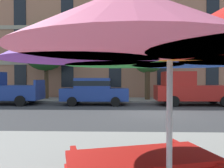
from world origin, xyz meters
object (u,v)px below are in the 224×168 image
(sedan_blue, at_px, (94,91))
(street_tree_middle, at_px, (148,57))
(pickup_red, at_px, (191,90))
(patio_umbrella, at_px, (170,39))
(pickup_blue, at_px, (0,89))
(street_tree_left, at_px, (44,48))

(sedan_blue, relative_size, street_tree_middle, 0.91)
(street_tree_middle, bearing_deg, pickup_red, -51.03)
(sedan_blue, xyz_separation_m, patio_umbrella, (2.15, -12.70, 1.15))
(pickup_blue, bearing_deg, pickup_red, 0.00)
(pickup_blue, bearing_deg, street_tree_left, 62.29)
(street_tree_left, bearing_deg, street_tree_middle, -3.48)
(pickup_blue, relative_size, street_tree_left, 0.81)
(sedan_blue, xyz_separation_m, street_tree_middle, (3.92, 3.02, 2.49))
(pickup_blue, relative_size, sedan_blue, 1.16)
(street_tree_left, bearing_deg, pickup_blue, -117.71)
(pickup_blue, height_order, pickup_red, same)
(pickup_blue, relative_size, pickup_red, 1.00)
(street_tree_left, bearing_deg, patio_umbrella, -67.63)
(pickup_red, bearing_deg, sedan_blue, -180.00)
(pickup_red, xyz_separation_m, patio_umbrella, (-4.21, -12.70, 1.08))
(pickup_red, bearing_deg, street_tree_middle, 128.97)
(street_tree_left, height_order, patio_umbrella, street_tree_left)
(pickup_blue, distance_m, patio_umbrella, 15.34)
(street_tree_left, relative_size, street_tree_middle, 1.31)
(pickup_blue, xyz_separation_m, patio_umbrella, (8.54, -12.70, 1.08))
(sedan_blue, xyz_separation_m, street_tree_left, (-4.53, 3.54, 3.30))
(street_tree_middle, xyz_separation_m, patio_umbrella, (-1.77, -15.72, -1.34))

